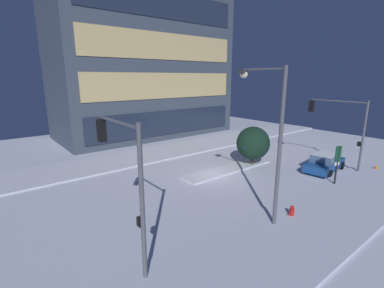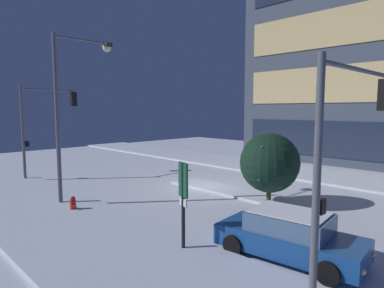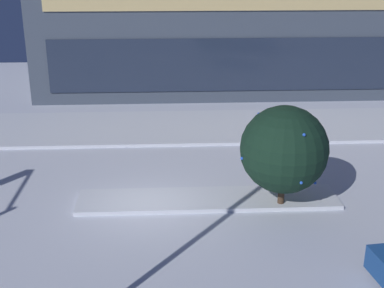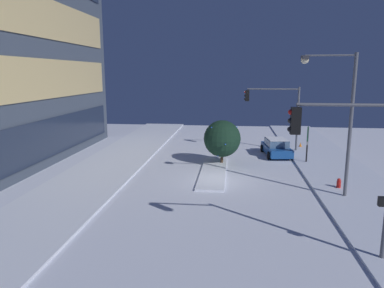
{
  "view_description": "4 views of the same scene",
  "coord_description": "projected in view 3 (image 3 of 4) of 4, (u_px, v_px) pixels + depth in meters",
  "views": [
    {
      "loc": [
        -14.14,
        -15.05,
        7.68
      ],
      "look_at": [
        -1.9,
        0.37,
        2.88
      ],
      "focal_mm": 25.7,
      "sensor_mm": 36.0,
      "label": 1
    },
    {
      "loc": [
        13.3,
        -14.0,
        4.66
      ],
      "look_at": [
        -1.79,
        0.79,
        2.46
      ],
      "focal_mm": 31.12,
      "sensor_mm": 36.0,
      "label": 2
    },
    {
      "loc": [
        0.7,
        -15.79,
        8.02
      ],
      "look_at": [
        1.55,
        0.59,
        2.06
      ],
      "focal_mm": 48.62,
      "sensor_mm": 36.0,
      "label": 3
    },
    {
      "loc": [
        -23.41,
        -0.93,
        7.11
      ],
      "look_at": [
        -1.02,
        1.64,
        2.69
      ],
      "focal_mm": 33.78,
      "sensor_mm": 36.0,
      "label": 4
    }
  ],
  "objects": [
    {
      "name": "ground",
      "position": [
        147.0,
        208.0,
        17.53
      ],
      "size": [
        52.0,
        52.0,
        0.0
      ],
      "primitive_type": "plane",
      "color": "silver"
    },
    {
      "name": "curb_strip_far",
      "position": [
        152.0,
        127.0,
        25.53
      ],
      "size": [
        52.0,
        5.2,
        0.14
      ],
      "primitive_type": "cube",
      "color": "silver",
      "rests_on": "ground"
    },
    {
      "name": "median_strip",
      "position": [
        208.0,
        199.0,
        18.0
      ],
      "size": [
        9.0,
        1.8,
        0.14
      ],
      "primitive_type": "cube",
      "color": "silver",
      "rests_on": "ground"
    },
    {
      "name": "decorated_tree_median",
      "position": [
        284.0,
        149.0,
        16.93
      ],
      "size": [
        2.92,
        2.9,
        3.52
      ],
      "color": "#473323",
      "rests_on": "ground"
    }
  ]
}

